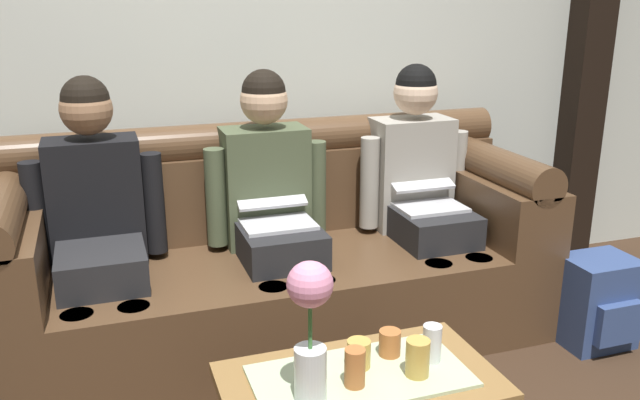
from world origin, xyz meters
name	(u,v)px	position (x,y,z in m)	size (l,w,h in m)	color
back_wall_patterned	(239,12)	(0.00, 1.70, 1.45)	(6.00, 0.12, 2.90)	silver
timber_pillar	(592,10)	(1.97, 1.58, 1.45)	(0.20, 0.20, 2.90)	black
couch	(273,260)	(0.00, 1.17, 0.37)	(2.44, 0.88, 0.96)	#513823
person_left	(97,217)	(-0.74, 1.17, 0.66)	(0.56, 0.67, 1.22)	#232326
person_middle	(272,200)	(0.00, 1.17, 0.66)	(0.56, 0.67, 1.22)	#232326
person_right	(421,185)	(0.74, 1.17, 0.66)	(0.56, 0.67, 1.22)	#232326
coffee_table	(360,393)	(0.00, 0.11, 0.33)	(0.86, 0.49, 0.39)	olive
flower_vase	(310,321)	(-0.19, 0.04, 0.65)	(0.13, 0.13, 0.43)	silver
cup_near_left	(432,343)	(0.25, 0.12, 0.46)	(0.06, 0.06, 0.12)	silver
cup_near_right	(359,354)	(0.01, 0.16, 0.44)	(0.08, 0.08, 0.09)	gold
cup_far_center	(355,368)	(-0.04, 0.06, 0.46)	(0.06, 0.06, 0.12)	#B26633
cup_far_left	(418,358)	(0.17, 0.06, 0.45)	(0.07, 0.07, 0.12)	gold
cup_far_right	(390,343)	(0.14, 0.19, 0.44)	(0.07, 0.07, 0.09)	#B26633
backpack_right	(597,302)	(1.36, 0.60, 0.20)	(0.31, 0.30, 0.41)	#33477A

